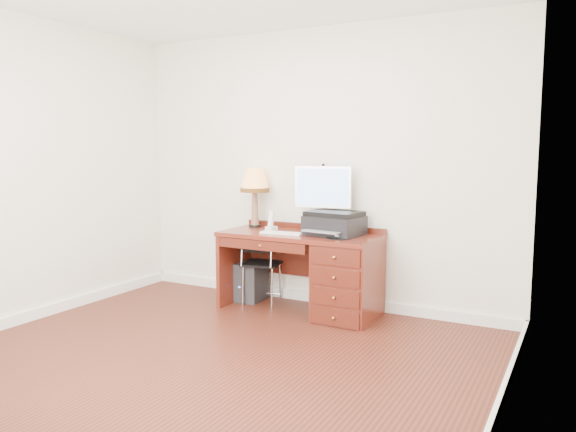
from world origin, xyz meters
The scene contains 12 objects.
ground centered at (0.00, 0.00, 0.00)m, with size 4.00×4.00×0.00m, color #3A150D.
room_shell centered at (0.00, 0.63, 0.05)m, with size 4.00×4.00×4.00m.
desk centered at (0.32, 1.40, 0.41)m, with size 1.50×0.67×0.75m.
monitor centered at (0.17, 1.56, 1.14)m, with size 0.54×0.21×0.63m.
keyboard centered at (-0.13, 1.28, 0.76)m, with size 0.40×0.12×0.02m, color white.
mouse_pad centered at (0.45, 1.28, 0.76)m, with size 0.22×0.22×0.04m.
printer centered at (0.33, 1.46, 0.86)m, with size 0.54×0.44×0.22m.
leg_lamp centered at (-0.59, 1.56, 1.19)m, with size 0.29×0.29×0.60m.
phone centered at (-0.32, 1.43, 0.81)m, with size 0.11×0.11×0.19m.
pen_cup centered at (0.10, 1.51, 0.81)m, with size 0.09×0.09×0.11m, color black.
chair centered at (-0.47, 1.43, 0.45)m, with size 0.43×0.43×0.75m.
equipment_box centered at (-0.65, 1.50, 0.20)m, with size 0.33×0.33×0.39m, color black.
Camera 1 is at (2.37, -3.26, 1.54)m, focal length 35.00 mm.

